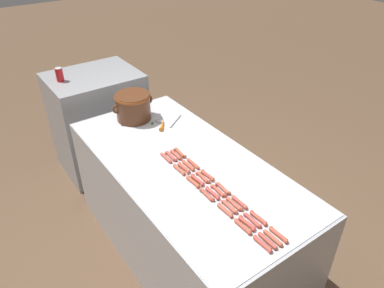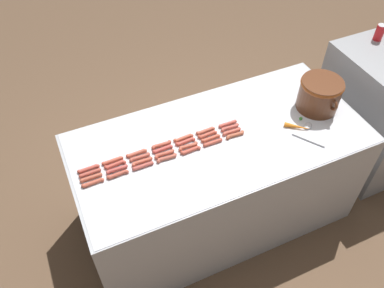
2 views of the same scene
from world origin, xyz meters
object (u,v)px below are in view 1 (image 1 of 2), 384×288
back_cabinet (99,122)px  hot_dog_8 (247,223)px  hot_dog_23 (239,202)px  bean_pot (133,105)px  hot_dog_12 (184,168)px  hot_dog_7 (267,241)px  hot_dog_0 (262,244)px  hot_dog_4 (193,182)px  hot_dog_20 (176,155)px  soda_can (59,75)px  hot_dog_10 (212,193)px  hot_dog_19 (188,166)px  carrot (162,124)px  hot_dog_13 (171,156)px  hot_dog_27 (180,153)px  hot_dog_1 (243,227)px  hot_dog_24 (223,188)px  hot_dog_21 (278,235)px  hot_dog_14 (273,238)px  hot_dog_6 (166,158)px  hot_dog_2 (225,210)px  hot_dog_15 (252,220)px  hot_dog_11 (197,180)px  hot_dog_16 (234,204)px  hot_dog_17 (218,191)px  hot_dog_22 (258,218)px  hot_dog_9 (229,207)px  serving_spoon (165,121)px  hot_dog_26 (193,164)px  hot_dog_18 (203,177)px  hot_dog_5 (179,170)px

back_cabinet → hot_dog_8: back_cabinet is taller
hot_dog_23 → bean_pot: size_ratio=0.38×
hot_dog_8 → hot_dog_12: (0.00, 0.62, 0.00)m
bean_pot → back_cabinet: bearing=93.0°
back_cabinet → hot_dog_7: size_ratio=7.54×
hot_dog_0 → hot_dog_4: same height
hot_dog_20 → soda_can: 1.47m
hot_dog_0 → hot_dog_10: 0.46m
hot_dog_20 → bean_pot: (0.02, 0.65, 0.11)m
hot_dog_12 → hot_dog_23: same height
hot_dog_19 → carrot: (0.14, 0.57, 0.00)m
hot_dog_10 → hot_dog_13: size_ratio=1.00×
hot_dog_27 → soda_can: bearing=103.8°
hot_dog_1 → bean_pot: bean_pot is taller
hot_dog_8 → hot_dog_10: 0.31m
hot_dog_24 → carrot: size_ratio=0.89×
hot_dog_21 → hot_dog_20: bearing=92.3°
hot_dog_14 → soda_can: soda_can is taller
hot_dog_6 → hot_dog_10: 0.48m
hot_dog_2 → hot_dog_15: size_ratio=1.00×
hot_dog_6 → hot_dog_7: 0.94m
hot_dog_11 → hot_dog_21: same height
hot_dog_21 → hot_dog_16: bearing=96.6°
hot_dog_12 → carrot: (0.18, 0.57, 0.00)m
hot_dog_17 → hot_dog_15: bearing=-90.2°
hot_dog_12 → hot_dog_22: 0.63m
hot_dog_8 → hot_dog_24: size_ratio=1.00×
hot_dog_9 → hot_dog_17: same height
hot_dog_24 → hot_dog_22: bearing=-89.9°
hot_dog_11 → serving_spoon: hot_dog_11 is taller
hot_dog_0 → bean_pot: 1.58m
hot_dog_22 → hot_dog_9: bearing=114.4°
hot_dog_4 → hot_dog_6: size_ratio=1.00×
soda_can → hot_dog_27: bearing=-76.2°
hot_dog_17 → hot_dog_23: 0.16m
hot_dog_1 → hot_dog_13: size_ratio=1.00×
serving_spoon → hot_dog_4: bearing=-109.2°
hot_dog_22 → bean_pot: (-0.02, 1.43, 0.11)m
hot_dog_26 → hot_dog_7: bearing=-95.7°
hot_dog_9 → hot_dog_20: bearing=86.6°
hot_dog_7 → hot_dog_26: bearing=84.3°
hot_dog_12 → hot_dog_18: bearing=-74.8°
hot_dog_7 → hot_dog_13: bearing=89.9°
hot_dog_18 → hot_dog_20: same height
hot_dog_2 → hot_dog_16: size_ratio=1.00×
hot_dog_5 → hot_dog_18: size_ratio=1.00×
hot_dog_19 → serving_spoon: bearing=72.5°
hot_dog_16 → hot_dog_20: bearing=90.1°
hot_dog_11 → carrot: size_ratio=0.90×
hot_dog_7 → carrot: bearing=82.5°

